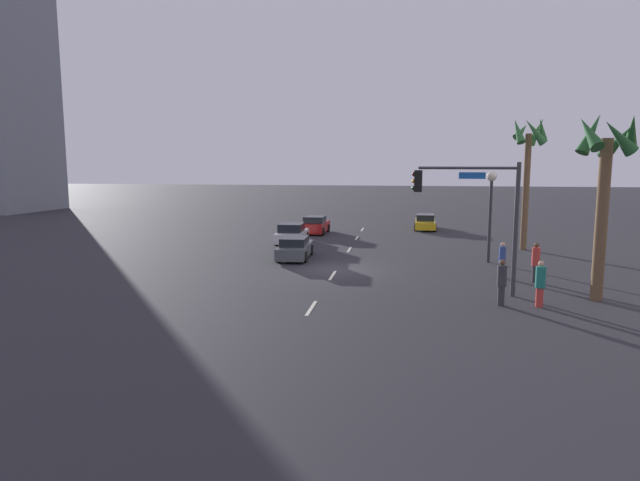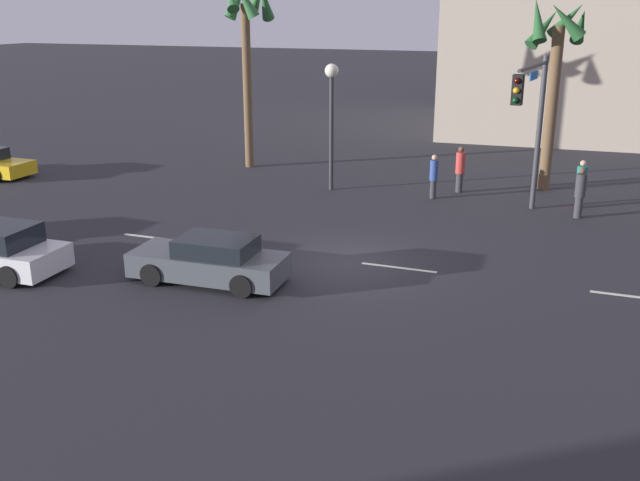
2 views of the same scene
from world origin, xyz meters
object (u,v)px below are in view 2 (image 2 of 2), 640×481
object	(u,v)px
streetlamp	(332,101)
pedestrian_3	(434,175)
pedestrian_2	(580,192)
car_0	(210,261)
pedestrian_0	(460,168)
palm_tree_0	(556,56)
palm_tree_1	(248,30)
pedestrian_1	(581,183)
traffic_signal	(532,112)

from	to	relation	value
streetlamp	pedestrian_3	xyz separation A→B (m)	(4.34, 0.03, -2.77)
pedestrian_2	streetlamp	bearing A→B (deg)	174.70
car_0	pedestrian_0	world-z (taller)	pedestrian_0
streetlamp	palm_tree_0	xyz separation A→B (m)	(8.40, 3.20, 1.79)
pedestrian_3	palm_tree_1	xyz separation A→B (m)	(-9.47, 2.99, 5.43)
car_0	pedestrian_1	bearing A→B (deg)	51.04
palm_tree_0	palm_tree_1	bearing A→B (deg)	-179.25
pedestrian_0	pedestrian_1	bearing A→B (deg)	-10.41
streetlamp	traffic_signal	bearing A→B (deg)	-11.86
streetlamp	palm_tree_1	xyz separation A→B (m)	(-5.13, 3.02, 2.66)
palm_tree_0	pedestrian_2	bearing A→B (deg)	-70.04
pedestrian_0	pedestrian_3	distance (m)	1.62
pedestrian_3	palm_tree_1	world-z (taller)	palm_tree_1
traffic_signal	pedestrian_1	bearing A→B (deg)	49.99
car_0	pedestrian_2	world-z (taller)	pedestrian_2
pedestrian_0	pedestrian_3	world-z (taller)	pedestrian_0
pedestrian_0	pedestrian_2	size ratio (longest dim) A/B	1.03
pedestrian_0	palm_tree_0	xyz separation A→B (m)	(3.25, 1.77, 4.49)
pedestrian_1	palm_tree_0	xyz separation A→B (m)	(-1.50, 2.65, 4.53)
pedestrian_3	palm_tree_0	xyz separation A→B (m)	(4.06, 3.17, 4.56)
pedestrian_2	palm_tree_1	world-z (taller)	palm_tree_1
car_0	palm_tree_0	size ratio (longest dim) A/B	0.57
streetlamp	pedestrian_2	bearing A→B (deg)	-5.30
traffic_signal	pedestrian_2	distance (m)	3.52
traffic_signal	pedestrian_1	xyz separation A→B (m)	(1.88, 2.24, -2.89)
car_0	palm_tree_0	distance (m)	17.23
palm_tree_1	streetlamp	bearing A→B (deg)	-30.48
traffic_signal	car_0	bearing A→B (deg)	-128.71
pedestrian_2	pedestrian_3	bearing A→B (deg)	170.34
pedestrian_0	palm_tree_1	distance (m)	11.71
car_0	streetlamp	size ratio (longest dim) A/B	0.85
pedestrian_2	palm_tree_1	xyz separation A→B (m)	(-15.03, 3.94, 5.39)
car_0	palm_tree_1	distance (m)	16.33
pedestrian_3	palm_tree_1	distance (m)	11.32
traffic_signal	pedestrian_3	distance (m)	5.00
traffic_signal	palm_tree_1	world-z (taller)	palm_tree_1
pedestrian_1	pedestrian_3	size ratio (longest dim) A/B	1.04
car_0	pedestrian_2	size ratio (longest dim) A/B	2.37
car_0	pedestrian_1	size ratio (longest dim) A/B	2.38
streetlamp	pedestrian_1	distance (m)	10.29
pedestrian_0	pedestrian_1	size ratio (longest dim) A/B	1.03
streetlamp	pedestrian_1	size ratio (longest dim) A/B	2.80
pedestrian_1	streetlamp	bearing A→B (deg)	-176.81
pedestrian_0	palm_tree_0	distance (m)	5.82
car_0	palm_tree_0	bearing A→B (deg)	60.91
car_0	palm_tree_1	world-z (taller)	palm_tree_1
pedestrian_0	palm_tree_1	world-z (taller)	palm_tree_1
pedestrian_1	pedestrian_2	size ratio (longest dim) A/B	0.99
pedestrian_0	palm_tree_1	size ratio (longest dim) A/B	0.22
pedestrian_3	palm_tree_0	bearing A→B (deg)	37.98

